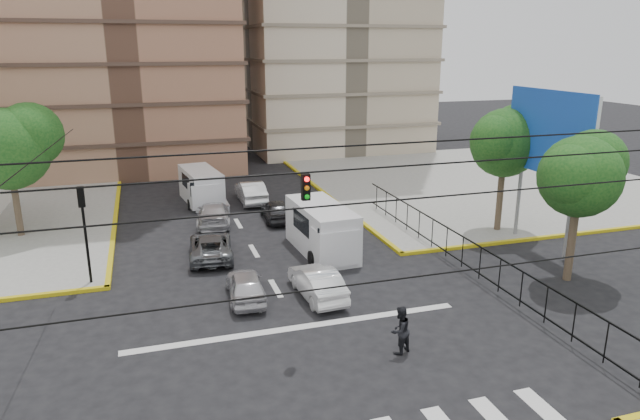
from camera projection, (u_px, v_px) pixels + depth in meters
name	position (u px, v px, depth m)	size (l,w,h in m)	color
ground	(307.00, 343.00, 20.61)	(160.00, 160.00, 0.00)	black
sidewalk_ne	(481.00, 181.00, 44.64)	(26.00, 26.00, 0.15)	gray
stop_line	(298.00, 327.00, 21.71)	(13.00, 0.40, 0.01)	silver
park_fence	(461.00, 270.00, 27.31)	(0.10, 22.50, 1.66)	black
billboard	(550.00, 135.00, 28.57)	(0.36, 6.20, 8.10)	slate
tree_park_a	(582.00, 173.00, 24.80)	(4.41, 3.60, 6.83)	#473828
tree_park_c	(506.00, 140.00, 31.41)	(4.65, 3.80, 7.25)	#473828
tree_tudor	(10.00, 145.00, 30.44)	(5.39, 4.40, 7.43)	#473828
traffic_light_nw	(84.00, 219.00, 24.67)	(0.28, 0.22, 4.40)	black
traffic_light_hanging	(324.00, 199.00, 17.10)	(18.00, 9.12, 0.92)	black
van_right_lane	(323.00, 231.00, 29.07)	(2.49, 5.66, 2.50)	silver
van_left_lane	(202.00, 187.00, 38.43)	(2.65, 5.30, 2.28)	silver
car_silver_front_left	(246.00, 285.00, 23.98)	(1.48, 3.68, 1.25)	silver
car_white_front_right	(317.00, 282.00, 24.19)	(1.40, 4.01, 1.32)	white
car_grey_mid_left	(211.00, 246.00, 28.65)	(2.07, 4.48, 1.25)	slate
car_silver_rear_left	(214.00, 214.00, 33.96)	(1.92, 4.72, 1.37)	silver
car_darkgrey_mid_right	(276.00, 210.00, 34.79)	(1.54, 3.83, 1.31)	#29292C
car_white_rear_right	(251.00, 192.00, 38.83)	(1.56, 4.48, 1.48)	white
pedestrian_crosswalk	(400.00, 330.00, 19.70)	(0.85, 0.66, 1.74)	black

